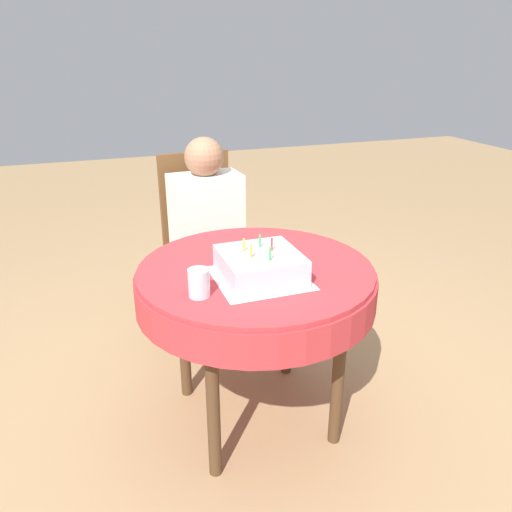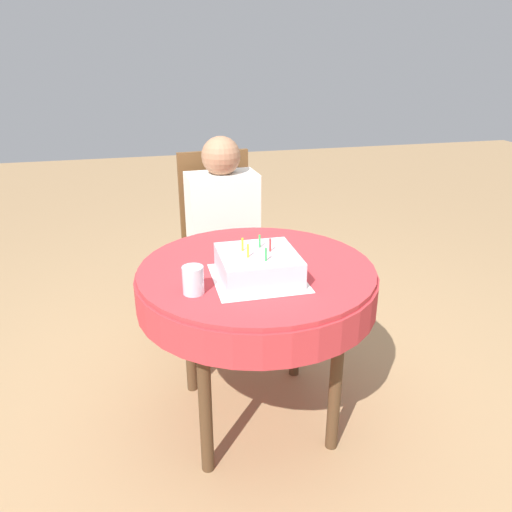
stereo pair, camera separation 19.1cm
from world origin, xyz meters
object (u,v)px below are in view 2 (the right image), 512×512
at_px(person, 224,220).
at_px(drinking_glass, 193,280).
at_px(birthday_cake, 258,265).
at_px(chair, 220,239).

bearing_deg(person, drinking_glass, -109.82).
bearing_deg(birthday_cake, chair, 89.10).
xyz_separation_m(chair, drinking_glass, (-0.26, -1.04, 0.25)).
height_order(chair, person, person).
xyz_separation_m(person, drinking_glass, (-0.27, -0.93, 0.10)).
relative_size(chair, birthday_cake, 3.53).
xyz_separation_m(chair, person, (0.01, -0.11, 0.15)).
xyz_separation_m(person, birthday_cake, (-0.02, -0.86, 0.10)).
bearing_deg(person, chair, 90.00).
relative_size(birthday_cake, drinking_glass, 2.84).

